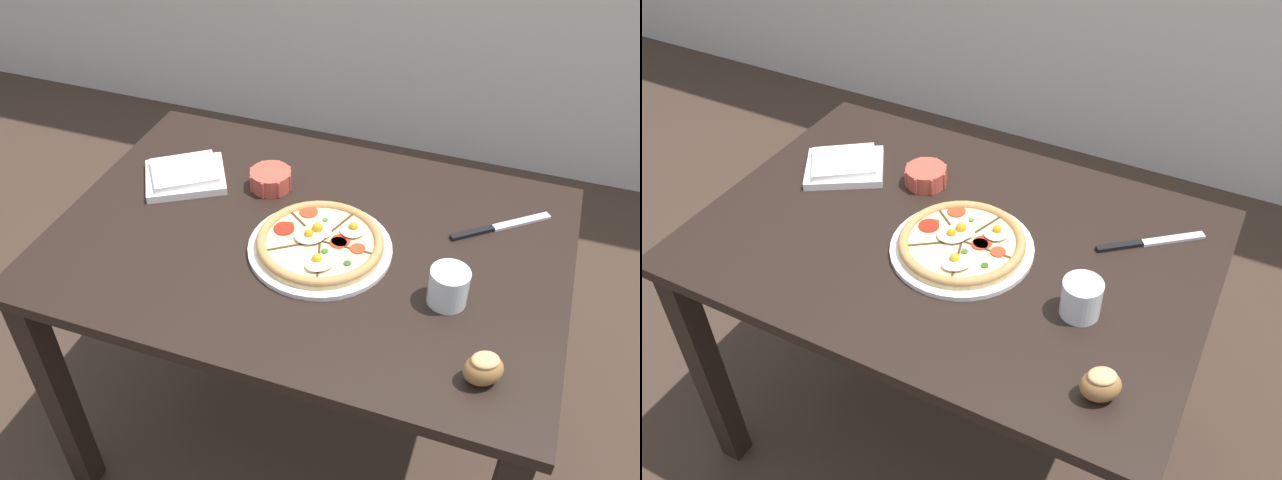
{
  "view_description": "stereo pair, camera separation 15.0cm",
  "coord_description": "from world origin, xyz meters",
  "views": [
    {
      "loc": [
        0.43,
        -1.11,
        1.76
      ],
      "look_at": [
        0.04,
        -0.03,
        0.79
      ],
      "focal_mm": 38.0,
      "sensor_mm": 36.0,
      "label": 1
    },
    {
      "loc": [
        0.56,
        -1.05,
        1.76
      ],
      "look_at": [
        0.04,
        -0.03,
        0.79
      ],
      "focal_mm": 38.0,
      "sensor_mm": 36.0,
      "label": 2
    }
  ],
  "objects": [
    {
      "name": "water_glass",
      "position": [
        0.34,
        -0.09,
        0.79
      ],
      "size": [
        0.08,
        0.08,
        0.08
      ],
      "color": "white",
      "rests_on": "dining_table"
    },
    {
      "name": "knife_main",
      "position": [
        0.41,
        0.18,
        0.76
      ],
      "size": [
        0.21,
        0.18,
        0.01
      ],
      "rotation": [
        0.0,
        0.0,
        0.68
      ],
      "color": "silver",
      "rests_on": "dining_table"
    },
    {
      "name": "ground_plane",
      "position": [
        0.0,
        0.0,
        0.0
      ],
      "size": [
        12.0,
        12.0,
        0.0
      ],
      "primitive_type": "plane",
      "color": "#3D2D23"
    },
    {
      "name": "pizza",
      "position": [
        0.04,
        -0.03,
        0.78
      ],
      "size": [
        0.32,
        0.32,
        0.05
      ],
      "color": "white",
      "rests_on": "dining_table"
    },
    {
      "name": "bread_piece_near",
      "position": [
        0.44,
        -0.27,
        0.79
      ],
      "size": [
        0.09,
        0.09,
        0.07
      ],
      "rotation": [
        0.0,
        0.0,
        0.52
      ],
      "color": "#A3703D",
      "rests_on": "dining_table"
    },
    {
      "name": "dining_table",
      "position": [
        0.0,
        0.0,
        0.64
      ],
      "size": [
        1.17,
        0.81,
        0.76
      ],
      "color": "black",
      "rests_on": "ground_plane"
    },
    {
      "name": "ramekin_bowl",
      "position": [
        -0.16,
        0.15,
        0.78
      ],
      "size": [
        0.11,
        0.11,
        0.05
      ],
      "color": "#C64C3D",
      "rests_on": "dining_table"
    },
    {
      "name": "napkin_folded",
      "position": [
        -0.37,
        0.11,
        0.77
      ],
      "size": [
        0.25,
        0.24,
        0.04
      ],
      "rotation": [
        0.0,
        0.0,
        0.54
      ],
      "color": "white",
      "rests_on": "dining_table"
    }
  ]
}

